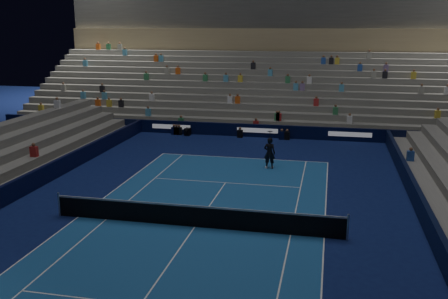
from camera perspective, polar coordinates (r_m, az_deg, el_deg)
ground at (r=21.94m, az=-3.32°, el=-8.77°), size 90.00×90.00×0.00m
court_surface at (r=21.94m, az=-3.32°, el=-8.76°), size 10.97×23.77×0.01m
sponsor_barrier_far at (r=39.21m, az=3.83°, el=2.15°), size 44.00×0.25×1.00m
sponsor_barrier_east at (r=21.48m, az=22.82°, el=-8.97°), size 0.25×37.00×1.00m
grandstand_main at (r=47.99m, az=5.54°, el=7.74°), size 44.00×15.20×11.20m
tennis_net at (r=21.75m, az=-3.34°, el=-7.55°), size 12.90×0.10×1.10m
tennis_player at (r=30.52m, az=5.19°, el=-0.38°), size 0.73×0.51×1.91m
broadcast_camera at (r=39.84m, az=-4.18°, el=2.04°), size 0.47×0.90×0.57m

